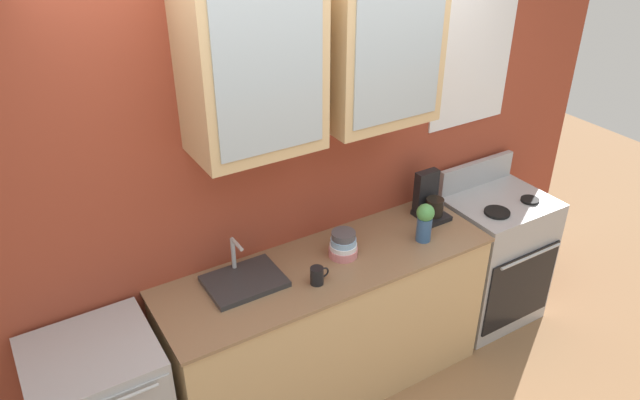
# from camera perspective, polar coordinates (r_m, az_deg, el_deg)

# --- Properties ---
(ground_plane) EXTENTS (10.00, 10.00, 0.00)m
(ground_plane) POSITION_cam_1_polar(r_m,az_deg,el_deg) (4.00, 0.72, -16.78)
(ground_plane) COLOR #936B47
(back_wall_unit) EXTENTS (4.45, 0.48, 2.66)m
(back_wall_unit) POSITION_cam_1_polar(r_m,az_deg,el_deg) (3.31, -1.76, 4.79)
(back_wall_unit) COLOR #993D28
(back_wall_unit) RESTS_ON ground_plane
(counter) EXTENTS (1.94, 0.60, 0.93)m
(counter) POSITION_cam_1_polar(r_m,az_deg,el_deg) (3.68, 0.76, -11.81)
(counter) COLOR tan
(counter) RESTS_ON ground_plane
(stove_range) EXTENTS (0.66, 0.59, 1.11)m
(stove_range) POSITION_cam_1_polar(r_m,az_deg,el_deg) (4.38, 15.78, -5.23)
(stove_range) COLOR #ADAFB5
(stove_range) RESTS_ON ground_plane
(sink_faucet) EXTENTS (0.40, 0.30, 0.22)m
(sink_faucet) POSITION_cam_1_polar(r_m,az_deg,el_deg) (3.26, -7.12, -7.43)
(sink_faucet) COLOR #2D2D30
(sink_faucet) RESTS_ON counter
(bowl_stack) EXTENTS (0.16, 0.16, 0.16)m
(bowl_stack) POSITION_cam_1_polar(r_m,az_deg,el_deg) (3.41, 2.19, -4.22)
(bowl_stack) COLOR #D87F84
(bowl_stack) RESTS_ON counter
(vase) EXTENTS (0.10, 0.10, 0.24)m
(vase) POSITION_cam_1_polar(r_m,az_deg,el_deg) (3.56, 9.76, -1.95)
(vase) COLOR #33598C
(vase) RESTS_ON counter
(cup_near_sink) EXTENTS (0.11, 0.07, 0.10)m
(cup_near_sink) POSITION_cam_1_polar(r_m,az_deg,el_deg) (3.22, -0.25, -7.07)
(cup_near_sink) COLOR black
(cup_near_sink) RESTS_ON counter
(coffee_maker) EXTENTS (0.17, 0.20, 0.29)m
(coffee_maker) POSITION_cam_1_polar(r_m,az_deg,el_deg) (3.82, 10.20, -0.03)
(coffee_maker) COLOR black
(coffee_maker) RESTS_ON counter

